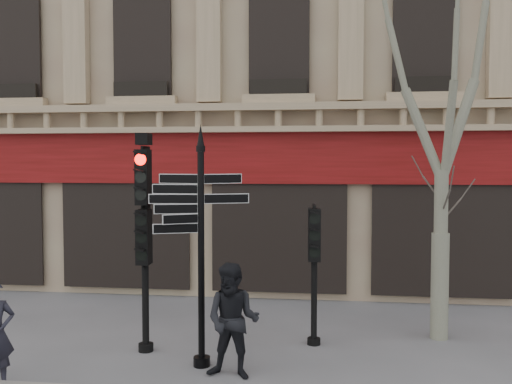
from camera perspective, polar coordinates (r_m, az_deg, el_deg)
ground at (r=10.06m, az=-0.25°, el=-17.30°), size 80.00×80.00×0.00m
building at (r=22.55m, az=4.07°, el=17.11°), size 28.00×15.52×18.00m
fingerpost at (r=9.65m, az=-5.53°, el=-1.26°), size 2.01×2.01×4.13m
traffic_signal_main at (r=10.59m, az=-11.08°, el=-2.23°), size 0.45×0.33×4.01m
traffic_signal_secondary at (r=10.92m, az=5.85°, el=-5.76°), size 0.46×0.34×2.62m
plane_tree at (r=11.89m, az=18.27°, el=13.54°), size 3.06×3.06×8.12m
pedestrian_b at (r=9.43m, az=-2.31°, el=-12.74°), size 0.99×0.82×1.86m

